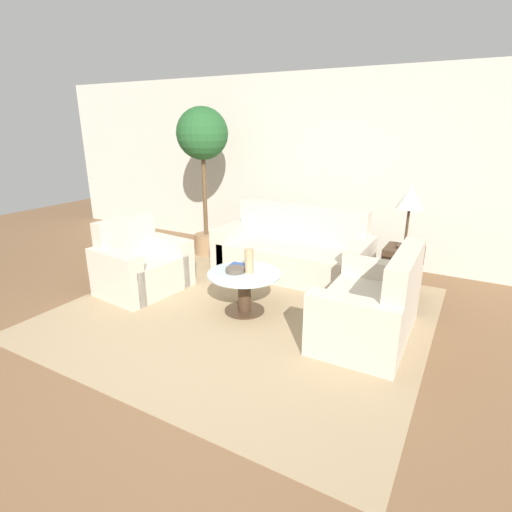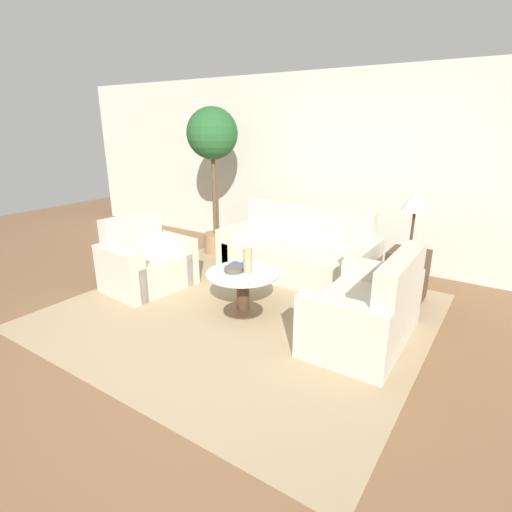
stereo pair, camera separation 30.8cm
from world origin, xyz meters
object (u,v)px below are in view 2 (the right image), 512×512
at_px(sofa_main, 299,254).
at_px(vase, 248,261).
at_px(loveseat, 370,313).
at_px(bowl, 234,269).
at_px(coffee_table, 243,286).
at_px(potted_plant, 213,145).
at_px(armchair, 145,264).
at_px(table_lamp, 416,202).
at_px(book_stack, 240,266).

xyz_separation_m(sofa_main, vase, (0.05, -1.25, 0.28)).
xyz_separation_m(loveseat, bowl, (-1.42, -0.15, 0.18)).
distance_m(coffee_table, potted_plant, 2.48).
bearing_deg(armchair, sofa_main, -39.10).
relative_size(loveseat, bowl, 6.32).
relative_size(armchair, potted_plant, 0.48).
distance_m(table_lamp, potted_plant, 2.93).
relative_size(armchair, bowl, 5.26).
distance_m(table_lamp, bowl, 2.05).
bearing_deg(coffee_table, vase, 38.83).
distance_m(vase, bowl, 0.18).
bearing_deg(book_stack, coffee_table, -49.55).
relative_size(table_lamp, potted_plant, 0.33).
distance_m(loveseat, book_stack, 1.45).
height_order(armchair, vase, armchair).
relative_size(table_lamp, vase, 2.72).
relative_size(coffee_table, table_lamp, 1.09).
relative_size(sofa_main, coffee_table, 2.59).
relative_size(vase, book_stack, 1.15).
bearing_deg(potted_plant, table_lamp, -3.30).
xyz_separation_m(sofa_main, armchair, (-1.38, -1.37, -0.00)).
bearing_deg(book_stack, loveseat, -4.53).
distance_m(coffee_table, book_stack, 0.24).
distance_m(armchair, bowl, 1.32).
height_order(sofa_main, book_stack, sofa_main).
bearing_deg(bowl, potted_plant, 134.55).
bearing_deg(sofa_main, coffee_table, -89.44).
height_order(table_lamp, potted_plant, potted_plant).
bearing_deg(table_lamp, potted_plant, 176.70).
distance_m(potted_plant, vase, 2.35).
xyz_separation_m(sofa_main, bowl, (-0.08, -1.31, 0.18)).
xyz_separation_m(table_lamp, bowl, (-1.45, -1.29, -0.66)).
bearing_deg(loveseat, vase, -86.57).
distance_m(loveseat, bowl, 1.44).
height_order(potted_plant, bowl, potted_plant).
relative_size(table_lamp, bowl, 3.58).
bearing_deg(armchair, book_stack, -74.72).
distance_m(armchair, table_lamp, 3.18).
bearing_deg(coffee_table, sofa_main, 90.56).
xyz_separation_m(potted_plant, bowl, (1.44, -1.46, -1.15)).
bearing_deg(potted_plant, loveseat, -24.60).
relative_size(coffee_table, vase, 2.97).
bearing_deg(potted_plant, bowl, -45.45).
distance_m(loveseat, potted_plant, 3.41).
distance_m(sofa_main, book_stack, 1.18).
distance_m(table_lamp, vase, 1.89).
bearing_deg(table_lamp, coffee_table, -136.98).
height_order(sofa_main, loveseat, sofa_main).
bearing_deg(loveseat, potted_plant, -115.25).
height_order(loveseat, vase, loveseat).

